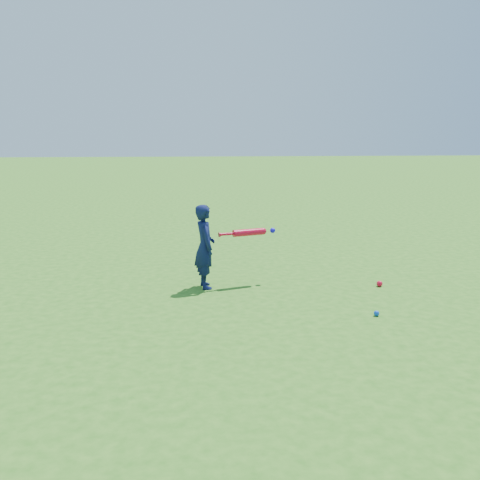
% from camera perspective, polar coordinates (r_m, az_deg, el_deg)
% --- Properties ---
extents(ground, '(80.00, 80.00, 0.00)m').
position_cam_1_polar(ground, '(6.74, -5.25, -6.02)').
color(ground, '#2D6C19').
rests_on(ground, ground).
extents(child, '(0.33, 0.44, 1.10)m').
position_cam_1_polar(child, '(6.98, -3.77, -0.70)').
color(child, '#0D1540').
rests_on(child, ground).
extents(ground_ball_red, '(0.08, 0.08, 0.08)m').
position_cam_1_polar(ground_ball_red, '(7.36, 14.66, -4.53)').
color(ground_ball_red, red).
rests_on(ground_ball_red, ground).
extents(ground_ball_blue, '(0.06, 0.06, 0.06)m').
position_cam_1_polar(ground_ball_blue, '(6.21, 14.36, -7.59)').
color(ground_ball_blue, blue).
rests_on(ground_ball_blue, ground).
extents(bat_swing, '(0.79, 0.31, 0.09)m').
position_cam_1_polar(bat_swing, '(7.14, 1.17, 0.84)').
color(bat_swing, red).
rests_on(bat_swing, ground).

